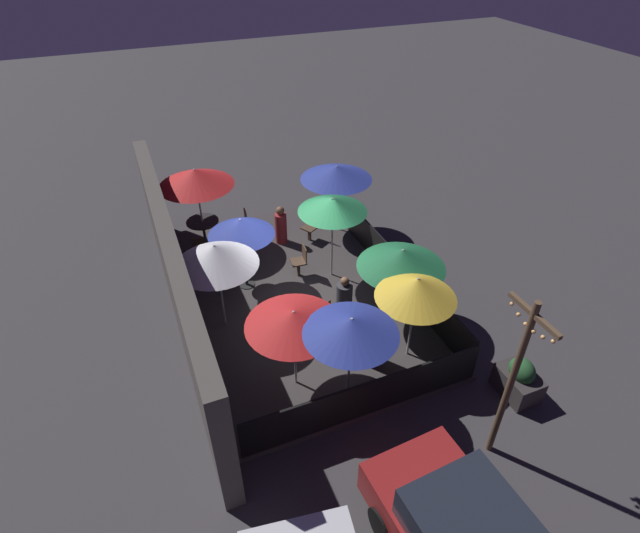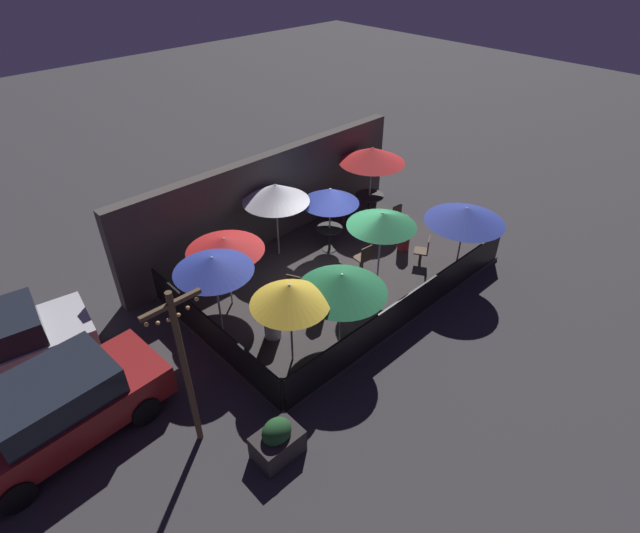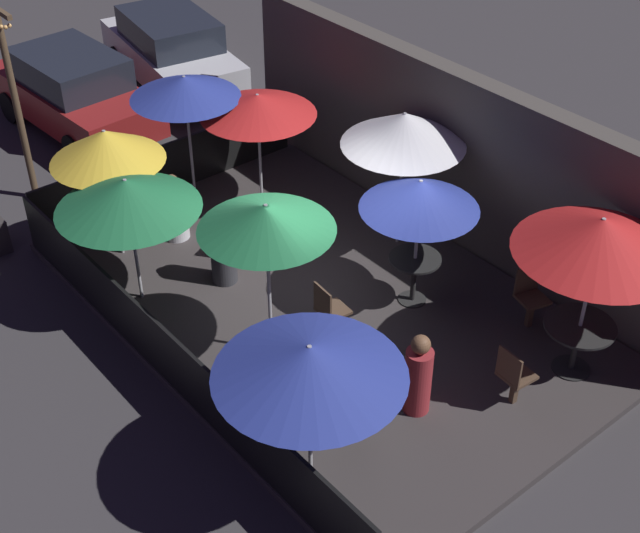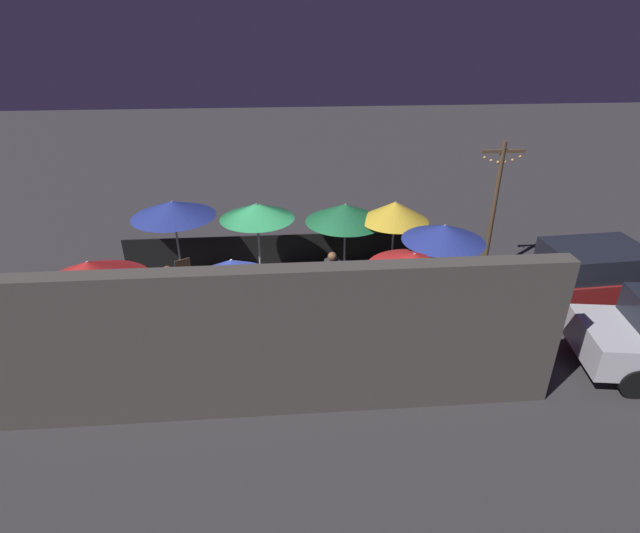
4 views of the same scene
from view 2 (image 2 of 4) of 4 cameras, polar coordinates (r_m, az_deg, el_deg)
The scene contains 27 objects.
ground_plane at distance 14.38m, azimuth 1.80°, elevation -1.43°, with size 60.00×60.00×0.00m, color #383538.
patio_deck at distance 14.34m, azimuth 1.80°, elevation -1.24°, with size 8.46×5.40×0.12m.
building_wall at distance 15.47m, azimuth -5.84°, elevation 7.65°, with size 10.06×0.36×2.91m.
fence_front at distance 12.69m, azimuth 10.35°, elevation -4.47°, with size 8.26×0.05×0.95m.
fence_side_left at distance 12.06m, azimuth -12.50°, elevation -7.33°, with size 0.05×5.20×0.95m.
patio_umbrella_0 at distance 16.36m, azimuth 5.99°, elevation 12.56°, with size 2.14×2.14×2.44m.
patio_umbrella_1 at distance 14.48m, azimuth 1.16°, elevation 8.08°, with size 1.70×1.70×2.08m.
patio_umbrella_2 at distance 11.06m, azimuth 2.50°, elevation -1.86°, with size 2.08×2.08×2.04m.
patio_umbrella_3 at distance 10.53m, azimuth -3.48°, elevation -3.16°, with size 1.74×1.74×2.20m.
patio_umbrella_4 at distance 12.67m, azimuth 7.10°, elevation 5.36°, with size 1.79×1.79×2.40m.
patio_umbrella_5 at distance 11.36m, azimuth -12.16°, elevation 0.27°, with size 1.83×1.83×2.30m.
patio_umbrella_6 at distance 13.89m, azimuth 16.31°, elevation 5.69°, with size 2.15×2.15×2.14m.
patio_umbrella_7 at distance 12.45m, azimuth -10.85°, elevation 2.51°, with size 1.95×1.95×2.04m.
patio_umbrella_8 at distance 14.25m, azimuth -5.10°, elevation 8.39°, with size 1.93×1.93×2.32m.
dining_table_0 at distance 17.03m, azimuth 5.66°, elevation 7.66°, with size 0.95×0.95×0.77m.
dining_table_1 at distance 15.09m, azimuth 1.11°, elevation 3.89°, with size 0.77×0.77×0.78m.
patio_chair_0 at distance 13.09m, azimuth -2.82°, elevation -2.26°, with size 0.54×0.54×0.92m.
patio_chair_1 at distance 16.38m, azimuth 8.45°, elevation 5.78°, with size 0.43×0.43×0.92m.
patio_chair_2 at distance 14.81m, azimuth 11.76°, elevation 1.84°, with size 0.55×0.55×0.90m.
patio_chair_3 at distance 16.57m, azimuth 2.50°, elevation 6.58°, with size 0.49×0.49×0.94m.
patio_chair_4 at distance 14.20m, azimuth 4.99°, elevation 1.00°, with size 0.43×0.43×0.92m.
patron_0 at distance 12.75m, azimuth -0.07°, elevation -3.06°, with size 0.53×0.53×1.27m.
patron_1 at distance 15.34m, azimuth 9.63°, elevation 3.67°, with size 0.42×0.42×1.21m.
patron_2 at distance 12.09m, azimuth -5.49°, elevation -6.11°, with size 0.46×0.46×1.17m.
planter_box at distance 10.08m, azimuth -4.89°, elevation -19.22°, with size 0.93×0.65×0.96m.
light_post at distance 9.31m, azimuth -15.25°, elevation -10.77°, with size 1.10×0.12×3.71m.
parked_car_0 at distance 11.15m, azimuth -27.68°, elevation -14.16°, with size 4.15×1.98×1.62m.
Camera 2 is at (-8.23, -8.05, 8.61)m, focal length 28.00 mm.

